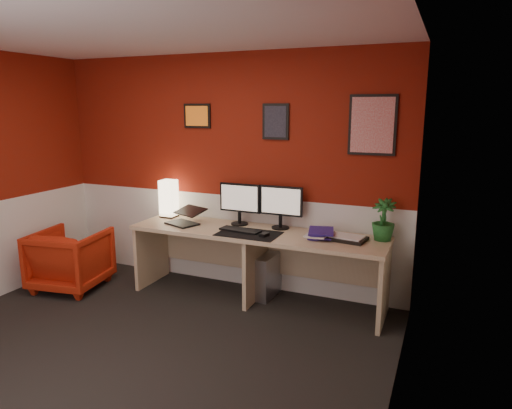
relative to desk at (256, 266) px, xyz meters
name	(u,v)px	position (x,y,z in m)	size (l,w,h in m)	color
ground	(128,356)	(-0.51, -1.41, -0.36)	(4.00, 3.50, 0.01)	black
ceiling	(107,24)	(-0.51, -1.41, 2.13)	(4.00, 3.50, 0.01)	white
wall_back	(225,172)	(-0.51, 0.34, 0.89)	(4.00, 0.01, 2.50)	maroon
wall_right	(398,231)	(1.49, -1.41, 0.89)	(0.01, 3.50, 2.50)	maroon
wainscot_back	(226,239)	(-0.51, 0.34, 0.14)	(4.00, 0.01, 1.00)	silver
wainscot_right	(389,349)	(1.48, -1.41, 0.14)	(0.01, 3.50, 1.00)	silver
desk	(256,266)	(0.00, 0.00, 0.00)	(2.60, 0.65, 0.73)	tan
shoji_lamp	(169,200)	(-1.14, 0.18, 0.56)	(0.16, 0.16, 0.40)	#FFE5B2
laptop	(182,214)	(-0.82, -0.05, 0.47)	(0.33, 0.23, 0.22)	black
monitor_left	(239,198)	(-0.27, 0.18, 0.66)	(0.45, 0.06, 0.58)	black
monitor_right	(281,201)	(0.19, 0.20, 0.66)	(0.45, 0.06, 0.58)	black
desk_mat	(249,234)	(-0.03, -0.12, 0.37)	(0.60, 0.38, 0.01)	black
keyboard	(240,230)	(-0.14, -0.07, 0.38)	(0.42, 0.14, 0.02)	black
mouse	(264,235)	(0.15, -0.15, 0.39)	(0.06, 0.10, 0.03)	black
book_bottom	(308,235)	(0.53, 0.03, 0.38)	(0.23, 0.30, 0.03)	navy
book_middle	(308,233)	(0.54, 0.00, 0.40)	(0.20, 0.27, 0.02)	silver
book_top	(309,231)	(0.55, -0.01, 0.43)	(0.23, 0.31, 0.03)	navy
zen_tray	(347,239)	(0.90, 0.05, 0.38)	(0.35, 0.25, 0.03)	black
potted_plant	(383,220)	(1.21, 0.18, 0.56)	(0.22, 0.22, 0.39)	#19591E
pc_tower	(266,275)	(0.05, 0.16, -0.14)	(0.20, 0.45, 0.45)	#99999E
armchair	(71,259)	(-1.99, -0.48, -0.04)	(0.69, 0.71, 0.65)	red
art_left	(197,116)	(-0.83, 0.33, 1.49)	(0.32, 0.02, 0.26)	orange
art_center	(276,122)	(0.08, 0.33, 1.44)	(0.28, 0.02, 0.36)	black
art_right	(372,125)	(1.04, 0.33, 1.42)	(0.44, 0.02, 0.56)	red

